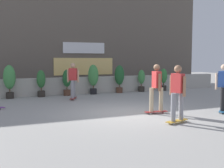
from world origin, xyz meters
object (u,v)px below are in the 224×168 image
potted_plant_3 (67,81)px  potted_plant_6 (141,80)px  potted_plant_4 (93,77)px  skater_far_left (178,91)px  skater_by_wall_right (156,86)px  skater_by_wall_left (224,86)px  skater_mid_plaza (73,79)px  potted_plant_5 (119,77)px  potted_plant_2 (41,82)px  potted_plant_1 (9,79)px  potted_plant_7 (164,78)px

potted_plant_3 → potted_plant_6: bearing=0.0°
potted_plant_4 → skater_far_left: bearing=-90.2°
skater_by_wall_right → skater_by_wall_left: same height
potted_plant_3 → skater_by_wall_right: skater_by_wall_right is taller
skater_mid_plaza → skater_by_wall_left: bearing=-52.4°
potted_plant_5 → potted_plant_6: bearing=0.0°
skater_by_wall_right → potted_plant_3: bearing=105.4°
potted_plant_2 → skater_by_wall_right: size_ratio=0.79×
skater_mid_plaza → skater_by_wall_right: bearing=-68.9°
potted_plant_5 → skater_by_wall_left: bearing=-82.2°
potted_plant_3 → skater_by_wall_left: 7.73m
potted_plant_2 → potted_plant_6: bearing=0.0°
potted_plant_5 → potted_plant_6: 1.42m
potted_plant_5 → potted_plant_6: potted_plant_5 is taller
potted_plant_4 → skater_mid_plaza: skater_mid_plaza is taller
potted_plant_4 → potted_plant_3: bearing=180.0°
potted_plant_2 → skater_mid_plaza: (1.22, -1.49, 0.19)m
potted_plant_1 → skater_by_wall_left: bearing=-45.0°
potted_plant_6 → potted_plant_1: bearing=-180.0°
potted_plant_1 → potted_plant_7: potted_plant_1 is taller
potted_plant_4 → potted_plant_6: 2.95m
skater_mid_plaza → potted_plant_4: bearing=44.4°
skater_mid_plaza → potted_plant_6: bearing=18.5°
potted_plant_1 → potted_plant_4: (4.22, 0.00, -0.01)m
potted_plant_7 → skater_by_wall_left: (-2.00, -6.67, 0.21)m
potted_plant_3 → potted_plant_6: potted_plant_3 is taller
potted_plant_5 → potted_plant_1: bearing=-180.0°
potted_plant_4 → skater_by_wall_left: size_ratio=0.93×
potted_plant_1 → potted_plant_2: bearing=0.0°
potted_plant_1 → potted_plant_5: bearing=0.0°
potted_plant_4 → skater_mid_plaza: bearing=-135.6°
potted_plant_2 → skater_by_wall_left: 8.47m
potted_plant_1 → potted_plant_4: 4.22m
potted_plant_6 → skater_by_wall_left: size_ratio=0.74×
potted_plant_5 → potted_plant_6: size_ratio=1.22×
potted_plant_7 → skater_far_left: bearing=-121.3°
skater_far_left → skater_by_wall_right: (0.21, 1.46, 0.00)m
potted_plant_7 → skater_mid_plaza: bearing=-166.0°
skater_mid_plaza → skater_by_wall_left: 6.54m
skater_mid_plaza → potted_plant_3: bearing=86.9°
potted_plant_6 → potted_plant_3: bearing=180.0°
skater_far_left → skater_by_wall_right: size_ratio=1.00×
potted_plant_1 → potted_plant_5: (5.76, 0.00, -0.04)m
potted_plant_3 → potted_plant_5: bearing=0.0°
potted_plant_1 → potted_plant_6: 7.16m
potted_plant_6 → skater_mid_plaza: skater_mid_plaza is taller
potted_plant_4 → skater_far_left: skater_far_left is taller
potted_plant_1 → potted_plant_3: bearing=0.0°
skater_far_left → potted_plant_1: bearing=119.6°
potted_plant_3 → potted_plant_4: potted_plant_4 is taller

